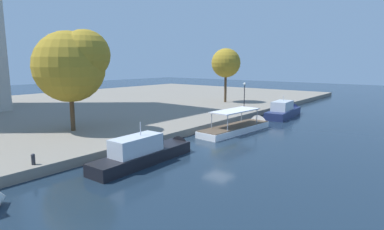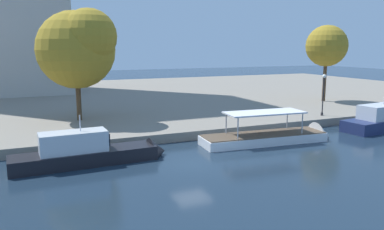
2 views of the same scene
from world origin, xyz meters
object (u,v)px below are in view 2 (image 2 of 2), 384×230
lamp_post (323,90)px  tree_1 (79,47)px  motor_yacht_1 (92,154)px  tour_boat_2 (275,138)px  tree_0 (327,45)px

lamp_post → tree_1: 25.40m
motor_yacht_1 → tree_1: size_ratio=1.00×
motor_yacht_1 → lamp_post: (24.91, 4.98, 2.85)m
tour_boat_2 → tree_1: tree_1 is taller
tree_0 → motor_yacht_1: bearing=-157.5°
lamp_post → tree_1: size_ratio=0.41×
tour_boat_2 → lamp_post: (9.50, 4.88, 3.22)m
tour_boat_2 → tree_0: (17.66, 13.62, 7.94)m
lamp_post → tree_0: bearing=46.9°
tour_boat_2 → tree_0: size_ratio=1.22×
tree_0 → tree_1: bearing=-177.6°
tree_1 → tree_0: bearing=2.4°
motor_yacht_1 → tree_1: tree_1 is taller
tour_boat_2 → lamp_post: bearing=31.5°
motor_yacht_1 → tree_0: size_ratio=1.08×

